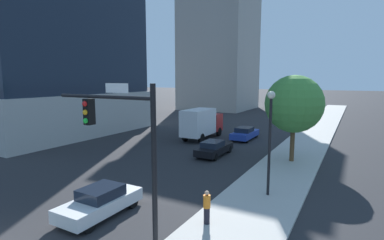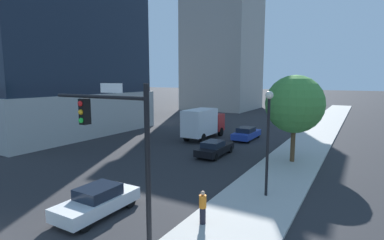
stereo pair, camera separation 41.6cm
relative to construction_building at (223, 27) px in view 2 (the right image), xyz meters
The scene contains 10 objects.
sidewalk 48.84m from the construction_building, 58.51° to the right, with size 4.44×120.00×0.15m, color #B2AFA8.
construction_building is the anchor object (origin of this frame).
traffic_light_pole 60.09m from the construction_building, 69.56° to the right, with size 4.88×0.48×6.47m.
street_lamp 54.40m from the construction_building, 62.89° to the right, with size 0.44×0.44×5.98m.
street_tree 47.28m from the construction_building, 58.45° to the right, with size 4.60×4.60×6.97m.
car_white 58.52m from the construction_building, 72.04° to the right, with size 1.88×4.36×1.44m.
car_blue 39.91m from the construction_building, 61.28° to the right, with size 1.91×4.78×1.42m.
car_black 46.68m from the construction_building, 66.54° to the right, with size 1.81×4.64×1.37m.
box_truck 39.51m from the construction_building, 69.13° to the right, with size 2.27×6.67×3.46m.
pedestrian_orange_shirt 58.81m from the construction_building, 66.54° to the right, with size 0.34×0.34×1.58m.
Camera 2 is at (13.33, -4.34, 6.76)m, focal length 27.75 mm.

